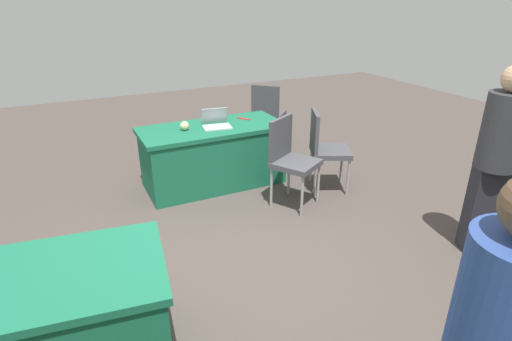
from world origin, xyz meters
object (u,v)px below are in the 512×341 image
scissors_red (243,119)px  chair_aisle (268,111)px  chair_tucked_right (290,156)px  laptop_silver (216,123)px  person_organiser (497,154)px  table_foreground (213,155)px  table_mid_left (49,327)px  chair_tucked_left (325,146)px  yarn_ball (185,126)px

scissors_red → chair_aisle: bearing=108.4°
chair_aisle → scissors_red: (0.76, 0.80, 0.19)m
chair_tucked_right → chair_aisle: size_ratio=1.01×
chair_tucked_right → laptop_silver: (0.53, -0.82, 0.21)m
person_organiser → scissors_red: 2.79m
table_foreground → laptop_silver: bearing=148.2°
table_mid_left → chair_tucked_left: size_ratio=1.57×
chair_tucked_left → person_organiser: 1.82m
laptop_silver → yarn_ball: bearing=3.1°
laptop_silver → yarn_ball: size_ratio=3.47×
scissors_red → chair_tucked_right: bearing=-21.5°
table_foreground → chair_tucked_right: size_ratio=1.75×
chair_tucked_right → chair_tucked_left: bearing=165.5°
laptop_silver → scissors_red: (-0.42, -0.15, -0.04)m
yarn_ball → chair_tucked_left: bearing=154.0°
yarn_ball → scissors_red: bearing=-171.8°
table_foreground → chair_tucked_right: chair_tucked_right is taller
table_foreground → table_mid_left: size_ratio=1.13×
person_organiser → scissors_red: person_organiser is taller
table_foreground → person_organiser: 2.97m
person_organiser → table_foreground: bearing=153.2°
chair_tucked_left → laptop_silver: chair_tucked_left is taller
chair_aisle → person_organiser: 3.37m
table_foreground → person_organiser: size_ratio=1.01×
chair_tucked_right → scissors_red: chair_tucked_right is taller
chair_aisle → table_mid_left: bearing=-90.3°
chair_aisle → chair_tucked_right: bearing=-65.7°
chair_tucked_left → yarn_ball: bearing=-90.4°
table_mid_left → chair_aisle: size_ratio=1.56×
table_foreground → yarn_ball: yarn_ball is taller
laptop_silver → scissors_red: laptop_silver is taller
chair_tucked_right → scissors_red: 0.99m
table_mid_left → scissors_red: (-2.32, -2.31, 0.37)m
chair_tucked_right → yarn_ball: (0.90, -0.86, 0.23)m
chair_tucked_left → scissors_red: chair_tucked_left is taller
table_mid_left → person_organiser: (-3.53, 0.21, 0.57)m
table_foreground → chair_aisle: bearing=-143.0°
yarn_ball → scissors_red: 0.80m
table_mid_left → laptop_silver: size_ratio=4.21×
chair_aisle → person_organiser: bearing=-37.9°
table_mid_left → yarn_ball: size_ratio=14.59×
table_mid_left → chair_tucked_right: size_ratio=1.54×
laptop_silver → yarn_ball: (0.37, -0.04, 0.01)m
table_mid_left → chair_tucked_left: chair_tucked_left is taller
chair_tucked_right → person_organiser: person_organiser is taller
chair_aisle → yarn_ball: bearing=-105.0°
scissors_red → table_foreground: bearing=-103.3°
person_organiser → scissors_red: (1.21, -2.51, -0.20)m
table_foreground → yarn_ball: size_ratio=16.53×
laptop_silver → yarn_ball: 0.37m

